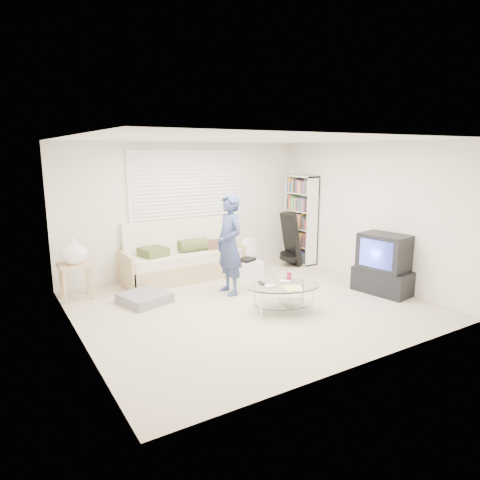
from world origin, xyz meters
TOP-DOWN VIEW (x-y plane):
  - ground at (0.00, 0.00)m, footprint 5.00×5.00m
  - room_shell at (0.00, 0.48)m, footprint 5.02×4.52m
  - window_blinds at (0.00, 2.20)m, footprint 2.32×0.08m
  - futon_sofa at (-0.29, 1.88)m, footprint 2.21×0.89m
  - grey_floor_pillow at (-1.36, 0.94)m, footprint 0.82×0.82m
  - side_table at (-2.22, 1.69)m, footprint 0.52×0.42m
  - bookshelf at (2.32, 1.64)m, footprint 0.29×0.77m
  - guitar_case at (1.95, 1.49)m, footprint 0.40×0.41m
  - floor_fan at (1.04, 1.65)m, footprint 0.42×0.28m
  - storage_bin at (0.75, 1.25)m, footprint 0.56×0.42m
  - tv_unit at (2.20, -0.68)m, footprint 0.63×0.99m
  - coffee_table at (0.26, -0.50)m, footprint 1.28×1.04m
  - standing_person at (0.01, 0.64)m, footprint 0.40×0.61m

SIDE VIEW (x-z plane):
  - ground at x=0.00m, z-range 0.00..0.00m
  - grey_floor_pillow at x=-1.36m, z-range 0.00..0.15m
  - storage_bin at x=0.75m, z-range -0.02..0.35m
  - coffee_table at x=0.26m, z-range 0.06..0.59m
  - futon_sofa at x=-0.29m, z-range -0.19..0.89m
  - floor_fan at x=1.04m, z-range 0.06..0.74m
  - tv_unit at x=2.20m, z-range -0.01..0.99m
  - guitar_case at x=1.95m, z-range -0.06..1.04m
  - side_table at x=-2.22m, z-range 0.25..1.27m
  - standing_person at x=0.01m, z-range 0.00..1.66m
  - bookshelf at x=2.32m, z-range 0.00..1.84m
  - window_blinds at x=0.00m, z-range 0.74..2.36m
  - room_shell at x=0.00m, z-range 0.37..2.88m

